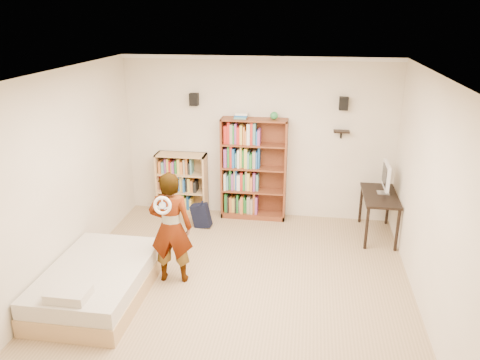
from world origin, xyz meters
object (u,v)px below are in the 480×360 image
(tall_bookshelf, at_px, (254,169))
(person, at_px, (171,228))
(computer_desk, at_px, (378,215))
(daybed, at_px, (97,278))
(low_bookshelf, at_px, (182,184))

(tall_bookshelf, bearing_deg, person, -110.36)
(computer_desk, distance_m, daybed, 4.27)
(daybed, distance_m, person, 1.08)
(tall_bookshelf, xyz_separation_m, low_bookshelf, (-1.25, -0.00, -0.32))
(low_bookshelf, distance_m, person, 2.21)
(low_bookshelf, xyz_separation_m, computer_desk, (3.27, -0.43, -0.19))
(low_bookshelf, bearing_deg, daybed, -97.48)
(low_bookshelf, bearing_deg, tall_bookshelf, 0.11)
(tall_bookshelf, distance_m, person, 2.30)
(low_bookshelf, distance_m, computer_desk, 3.31)
(daybed, height_order, person, person)
(low_bookshelf, relative_size, person, 0.71)
(tall_bookshelf, bearing_deg, daybed, -120.84)
(tall_bookshelf, xyz_separation_m, computer_desk, (2.02, -0.43, -0.51))
(computer_desk, height_order, person, person)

